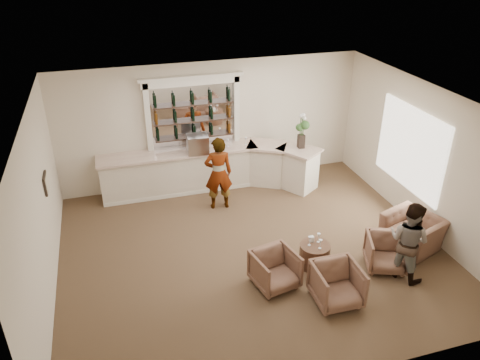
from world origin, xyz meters
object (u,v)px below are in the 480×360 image
at_px(bar_counter, 211,169).
at_px(espresso_machine, 198,144).
at_px(flower_vase, 302,128).
at_px(armchair_left, 275,270).
at_px(sommelier, 218,173).
at_px(guest, 409,241).
at_px(armchair_center, 337,285).
at_px(cocktail_table, 314,255).
at_px(armchair_right, 386,252).
at_px(armchair_far, 412,231).

distance_m(bar_counter, espresso_machine, 0.88).
bearing_deg(bar_counter, flower_vase, -13.69).
bearing_deg(armchair_left, sommelier, 83.49).
distance_m(guest, flower_vase, 4.19).
distance_m(espresso_machine, flower_vase, 2.69).
xyz_separation_m(sommelier, armchair_center, (1.22, -3.94, -0.55)).
xyz_separation_m(bar_counter, cocktail_table, (1.24, -3.83, -0.32)).
bearing_deg(armchair_left, cocktail_table, 7.45).
relative_size(cocktail_table, armchair_left, 0.76).
xyz_separation_m(armchair_center, armchair_right, (1.43, 0.63, -0.03)).
height_order(cocktail_table, armchair_center, armchair_center).
bearing_deg(armchair_right, armchair_far, 48.63).
height_order(armchair_right, armchair_far, armchair_far).
bearing_deg(espresso_machine, sommelier, -68.43).
xyz_separation_m(armchair_center, armchair_far, (2.39, 1.14, -0.02)).
relative_size(sommelier, armchair_left, 2.30).
bearing_deg(sommelier, armchair_right, 133.87).
bearing_deg(sommelier, guest, 133.32).
distance_m(guest, espresso_machine, 5.56).
bearing_deg(flower_vase, sommelier, -169.47).
distance_m(guest, armchair_right, 0.61).
bearing_deg(guest, flower_vase, -19.41).
xyz_separation_m(armchair_left, flower_vase, (2.03, 3.62, 1.31)).
relative_size(sommelier, armchair_center, 2.19).
bearing_deg(espresso_machine, armchair_far, -40.49).
bearing_deg(espresso_machine, bar_counter, 16.30).
xyz_separation_m(armchair_far, espresso_machine, (-3.92, 3.70, 1.01)).
relative_size(cocktail_table, guest, 0.37).
height_order(bar_counter, armchair_far, bar_counter).
relative_size(cocktail_table, armchair_center, 0.73).
bearing_deg(cocktail_table, flower_vase, 72.40).
distance_m(cocktail_table, guest, 1.85).
relative_size(sommelier, guest, 1.13).
bearing_deg(armchair_far, espresso_machine, -152.77).
bearing_deg(bar_counter, armchair_left, -86.62).
bearing_deg(sommelier, armchair_left, 100.54).
height_order(sommelier, armchair_right, sommelier).
distance_m(guest, armchair_far, 1.22).
bearing_deg(guest, cocktail_table, 36.13).
xyz_separation_m(cocktail_table, sommelier, (-1.29, 2.84, 0.68)).
xyz_separation_m(guest, armchair_far, (0.76, 0.84, -0.47)).
relative_size(sommelier, espresso_machine, 3.53).
relative_size(sommelier, armchair_right, 2.35).
height_order(armchair_right, flower_vase, flower_vase).
height_order(bar_counter, armchair_center, bar_counter).
distance_m(sommelier, flower_vase, 2.48).
bearing_deg(flower_vase, bar_counter, 166.31).
bearing_deg(armchair_right, sommelier, 149.57).
bearing_deg(flower_vase, espresso_machine, 169.89).
height_order(cocktail_table, guest, guest).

